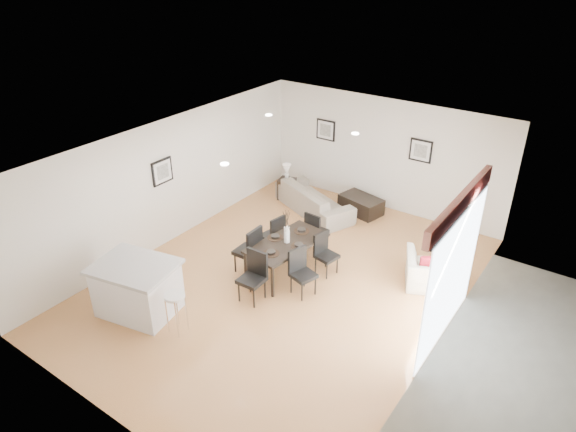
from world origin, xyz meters
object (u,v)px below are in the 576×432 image
Objects in this scene: armchair at (433,272)px; dining_chair_wnear at (250,248)px; sofa at (314,199)px; dining_chair_head at (254,273)px; kitchen_island at (137,288)px; coffee_table at (361,205)px; side_table at (287,189)px; dining_chair_efar at (324,251)px; bar_stool at (175,300)px; dining_chair_wfar at (275,233)px; dining_chair_foot at (315,229)px; dining_chair_enear at (301,269)px; dining_table at (287,245)px.

armchair is 3.50m from dining_chair_wnear.
dining_chair_head is at bearing 128.27° from sofa.
armchair is 0.66× the size of kitchen_island.
side_table is (-1.91, -0.40, 0.07)m from coffee_table.
dining_chair_wnear is at bearing 136.98° from dining_chair_efar.
dining_chair_wnear is at bearing -86.12° from coffee_table.
armchair reaches higher than sofa.
dining_chair_efar is at bearing 69.89° from bar_stool.
dining_chair_head is at bearing -76.89° from coffee_table.
sofa is 0.98m from side_table.
dining_chair_efar is (1.17, 0.03, -0.02)m from dining_chair_wfar.
dining_chair_efar is 2.76m from coffee_table.
dining_chair_wfar reaches higher than armchair.
sofa is 2.14m from dining_chair_wfar.
bar_stool is at bearing -11.42° from kitchen_island.
kitchen_island reaches higher than side_table.
bar_stool reaches higher than sofa.
dining_chair_head is at bearing 16.40° from armchair.
kitchen_island reaches higher than dining_chair_foot.
dining_chair_wfar is at bearing 123.15° from sofa.
sofa is 4.18× the size of side_table.
dining_chair_foot is 0.56× the size of kitchen_island.
side_table is at bearing -139.67° from dining_chair_wfar.
dining_chair_head is at bearing 153.65° from dining_chair_enear.
dining_chair_efar is 0.86× the size of coffee_table.
dining_chair_wfar is 0.85m from dining_chair_foot.
kitchen_island reaches higher than dining_chair_wfar.
sofa is at bearing -173.71° from dining_chair_wnear.
armchair is 2.09m from dining_chair_efar.
armchair is at bearing -24.22° from coffee_table.
dining_table is at bearing 124.39° from dining_chair_wnear.
dining_chair_head reaches higher than kitchen_island.
dining_chair_efar is (1.54, -2.07, 0.16)m from sofa.
dining_chair_efar is 0.84m from dining_chair_foot.
armchair is at bearing 32.48° from dining_table.
bar_stool is at bearing -93.21° from dining_table.
dining_table is at bearing 134.03° from sofa.
dining_chair_enear is (-1.95, -1.56, 0.17)m from armchair.
kitchen_island reaches higher than dining_chair_efar.
kitchen_island is (-1.42, -3.51, -0.00)m from dining_chair_foot.
dining_chair_wnear is at bearing 131.53° from dining_chair_head.
dining_chair_head is (-0.59, -1.44, 0.06)m from dining_chair_efar.
sofa is 2.22× the size of coffee_table.
dining_chair_efar is 1.62× the size of side_table.
armchair is 5.40m from kitchen_island.
dining_chair_wfar is 3.01m from kitchen_island.
kitchen_island is (-3.97, -3.66, 0.15)m from armchair.
kitchen_island reaches higher than armchair.
sofa is at bearing -134.34° from coffee_table.
kitchen_island is (-2.02, -2.92, 0.01)m from dining_chair_efar.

